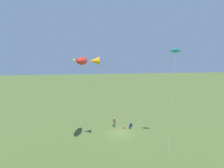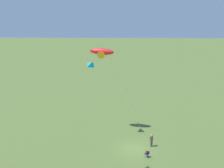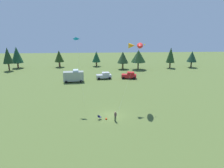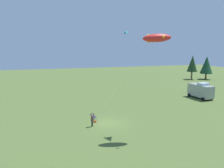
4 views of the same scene
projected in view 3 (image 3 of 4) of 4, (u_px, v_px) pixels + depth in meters
name	position (u px, v px, depth m)	size (l,w,h in m)	color
ground_plane	(111.00, 115.00, 38.24)	(160.00, 160.00, 0.00)	#4E632E
person_kite_flyer	(115.00, 116.00, 35.73)	(0.49, 0.50, 1.74)	#384731
folding_chair	(99.00, 117.00, 36.51)	(0.68, 0.68, 0.82)	#14154D
backpack_on_grass	(106.00, 119.00, 36.58)	(0.32, 0.22, 0.22)	#AB310E
van_motorhome_grey	(74.00, 76.00, 59.05)	(5.58, 3.00, 3.34)	#969E92
car_silver_compact	(104.00, 76.00, 62.33)	(4.39, 2.64, 1.89)	#B1B2BB
car_red_sedan	(129.00, 75.00, 62.65)	(4.42, 2.72, 1.89)	red
treeline_distant	(97.00, 56.00, 75.11)	(66.02, 10.23, 7.80)	#493424
kite_large_fish	(138.00, 46.00, 39.42)	(5.97, 8.24, 12.21)	red
kite_delta_teal	(76.00, 38.00, 38.85)	(1.61, 2.16, 13.30)	teal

